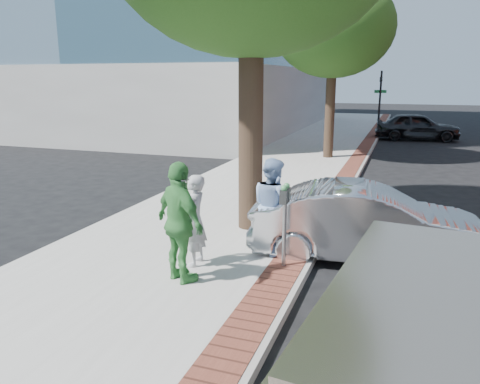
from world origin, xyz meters
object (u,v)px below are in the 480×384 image
at_px(parking_meter, 285,208).
at_px(sedan_silver, 368,223).
at_px(bg_car, 417,126).
at_px(person_officer, 273,205).
at_px(van, 424,352).
at_px(person_gray, 195,220).
at_px(person_green, 180,223).

height_order(parking_meter, sedan_silver, parking_meter).
bearing_deg(bg_car, person_officer, 166.71).
xyz_separation_m(parking_meter, bg_car, (2.43, 20.35, -0.44)).
bearing_deg(van, parking_meter, 129.52).
bearing_deg(sedan_silver, parking_meter, 125.22).
xyz_separation_m(person_gray, sedan_silver, (2.81, 1.62, -0.24)).
xyz_separation_m(person_gray, bg_car, (3.92, 20.80, -0.19)).
height_order(bg_car, van, van).
bearing_deg(bg_car, person_gray, 164.17).
bearing_deg(van, bg_car, 95.70).
bearing_deg(person_gray, van, 50.08).
bearing_deg(van, sedan_silver, 107.07).
relative_size(parking_meter, person_officer, 0.82).
relative_size(sedan_silver, van, 0.94).
height_order(person_green, bg_car, person_green).
relative_size(person_gray, sedan_silver, 0.37).
bearing_deg(person_gray, person_officer, 132.70).
relative_size(parking_meter, sedan_silver, 0.34).
bearing_deg(parking_meter, van, -56.82).
relative_size(person_gray, person_green, 0.82).
relative_size(bg_car, van, 0.97).
distance_m(person_green, sedan_silver, 3.61).
bearing_deg(sedan_silver, person_green, 124.03).
bearing_deg(person_green, person_officer, -89.16).
xyz_separation_m(person_officer, bg_car, (2.82, 19.71, -0.28)).
bearing_deg(person_officer, person_gray, 88.50).
distance_m(person_green, van, 4.17).
bearing_deg(person_green, van, 179.37).
bearing_deg(sedan_silver, bg_car, -9.91).
height_order(parking_meter, bg_car, parking_meter).
relative_size(person_gray, person_officer, 0.90).
distance_m(person_gray, person_green, 0.74).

